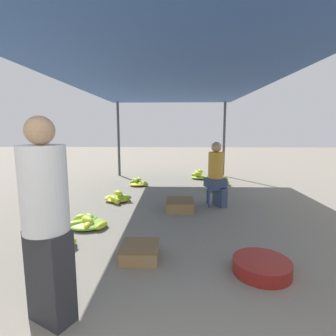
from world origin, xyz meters
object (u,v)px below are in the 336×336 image
Objects in this scene: banana_pile_left_1 at (117,198)px; banana_pile_right_0 at (216,188)px; stool at (215,190)px; banana_pile_right_2 at (220,178)px; banana_pile_left_3 at (138,183)px; basin_black at (262,267)px; banana_pile_right_1 at (222,181)px; vendor_foreground at (46,220)px; banana_pile_right_3 at (198,176)px; banana_pile_left_0 at (58,241)px; crate_near at (180,205)px; banana_pile_left_2 at (88,223)px; crate_mid at (140,252)px; vendor_seated at (217,173)px.

banana_pile_right_0 is at bearing 24.27° from banana_pile_left_1.
banana_pile_right_2 is at bearing 78.31° from stool.
basin_black is at bearing -65.69° from banana_pile_left_3.
banana_pile_right_1 reaches higher than banana_pile_right_2.
banana_pile_left_3 is (0.23, 1.56, -0.00)m from banana_pile_left_1.
banana_pile_left_3 reaches higher than banana_pile_right_0.
banana_pile_right_3 is (1.71, 6.09, -0.76)m from vendor_foreground.
banana_pile_right_3 is at bearing 64.76° from banana_pile_left_0.
banana_pile_left_3 is at bearing 90.01° from vendor_foreground.
crate_near is at bearing -23.52° from banana_pile_left_1.
banana_pile_left_1 is 1.18× the size of crate_near.
banana_pile_right_1 is (2.31, 5.20, -0.76)m from vendor_foreground.
vendor_foreground is 2.22m from banana_pile_left_2.
vendor_foreground is 5.74m from banana_pile_right_1.
basin_black is 1.06× the size of banana_pile_left_0.
crate_near is at bearing -100.98° from banana_pile_right_3.
vendor_foreground reaches higher than crate_near.
stool is at bearing 39.58° from banana_pile_left_0.
banana_pile_left_1 is 1.13× the size of banana_pile_right_0.
banana_pile_left_3 is 1.13× the size of crate_near.
banana_pile_right_1 is (2.54, 1.74, 0.02)m from banana_pile_left_1.
banana_pile_right_2 reaches higher than basin_black.
banana_pile_right_3 is at bearing 77.46° from crate_mid.
banana_pile_right_0 is 1.63m from banana_pile_right_3.
basin_black is 3.48m from banana_pile_left_1.
vendor_foreground is 4.98m from banana_pile_right_0.
basin_black is 1.17× the size of banana_pile_right_3.
banana_pile_left_1 is at bearing 93.74° from vendor_foreground.
vendor_seated is 2.62m from banana_pile_left_3.
basin_black is at bearing -87.07° from stool.
crate_near is (1.48, 0.86, 0.04)m from banana_pile_left_2.
banana_pile_right_2 reaches higher than banana_pile_right_0.
banana_pile_right_2 is at bearing 17.07° from banana_pile_left_3.
banana_pile_left_1 reaches higher than crate_near.
crate_mid is at bearing -102.54° from banana_pile_right_3.
banana_pile_left_3 is at bearing 117.05° from crate_near.
crate_mid is (0.81, -2.46, 0.02)m from banana_pile_left_1.
stool is 0.86× the size of crate_mid.
stool is at bearing 60.91° from vendor_foreground.
vendor_seated is 2.49× the size of banana_pile_right_2.
vendor_seated is at bearing -87.69° from banana_pile_right_3.
banana_pile_right_1 is (0.49, 1.96, -0.57)m from vendor_seated.
stool is 0.73× the size of banana_pile_right_3.
banana_pile_right_1 reaches higher than crate_mid.
vendor_seated is 2.08× the size of basin_black.
stool is 1.27m from banana_pile_right_0.
basin_black is at bearing -51.54° from banana_pile_left_1.
banana_pile_right_0 is 1.04× the size of crate_near.
vendor_seated is (0.02, -0.01, 0.35)m from stool.
basin_black is 2.31m from crate_near.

